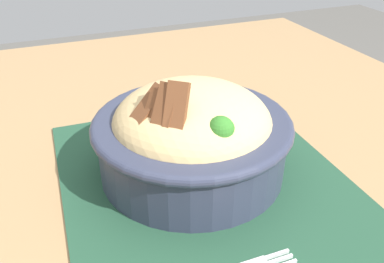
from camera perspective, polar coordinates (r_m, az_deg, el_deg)
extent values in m
cube|color=#99754C|center=(0.46, 4.67, -8.97)|extent=(1.12, 0.87, 0.04)
cylinder|color=olive|center=(1.18, 9.74, -3.63)|extent=(0.04, 0.04, 0.68)
cube|color=#1E422D|center=(0.43, 3.06, -8.83)|extent=(0.41, 0.31, 0.00)
cylinder|color=#2D3347|center=(0.45, 0.00, -1.86)|extent=(0.20, 0.20, 0.07)
torus|color=#2D3347|center=(0.43, 0.00, 1.16)|extent=(0.22, 0.22, 0.01)
ellipsoid|color=tan|center=(0.43, 0.00, 1.27)|extent=(0.23, 0.23, 0.08)
sphere|color=#2F7025|center=(0.43, 2.11, 4.18)|extent=(0.03, 0.03, 0.03)
sphere|color=#2F7025|center=(0.41, 0.73, 2.76)|extent=(0.03, 0.03, 0.03)
sphere|color=#2F7025|center=(0.38, 4.03, 0.21)|extent=(0.03, 0.03, 0.03)
cylinder|color=orange|center=(0.41, 6.01, 2.47)|extent=(0.03, 0.01, 0.01)
cylinder|color=orange|center=(0.42, -2.35, 2.96)|extent=(0.03, 0.03, 0.01)
cube|color=brown|center=(0.39, -6.38, 3.14)|extent=(0.03, 0.05, 0.04)
cube|color=brown|center=(0.39, -5.34, 2.39)|extent=(0.03, 0.04, 0.05)
cube|color=brown|center=(0.38, -4.01, 2.35)|extent=(0.04, 0.04, 0.06)
cube|color=brown|center=(0.37, -2.39, 2.17)|extent=(0.04, 0.04, 0.06)
cube|color=silver|center=(0.37, 12.27, -17.13)|extent=(0.00, 0.02, 0.00)
cube|color=silver|center=(0.38, 11.78, -16.53)|extent=(0.00, 0.02, 0.00)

